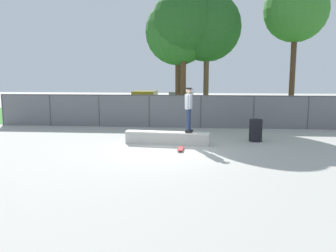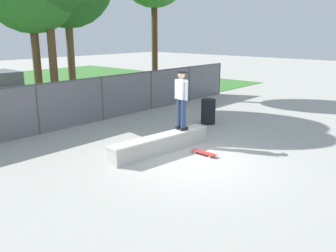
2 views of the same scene
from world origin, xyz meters
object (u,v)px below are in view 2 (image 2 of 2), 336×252
skateboard (204,153)px  skateboarder (181,97)px  car_silver (0,88)px  trash_bin (208,111)px  concrete_ledge (161,144)px

skateboard → skateboarder: bearing=76.5°
skateboarder → car_silver: 10.76m
skateboard → trash_bin: bearing=33.6°
concrete_ledge → skateboard: size_ratio=4.45×
trash_bin → car_silver: bearing=111.1°
skateboarder → skateboard: 1.86m
skateboarder → trash_bin: 3.25m
car_silver → skateboarder: bearing=-85.5°
skateboarder → trash_bin: bearing=19.2°
concrete_ledge → skateboard: concrete_ledge is taller
car_silver → concrete_ledge: bearing=-90.2°
concrete_ledge → skateboard: bearing=-61.2°
concrete_ledge → skateboard: (0.62, -1.13, -0.19)m
car_silver → trash_bin: 10.40m
concrete_ledge → car_silver: bearing=89.8°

